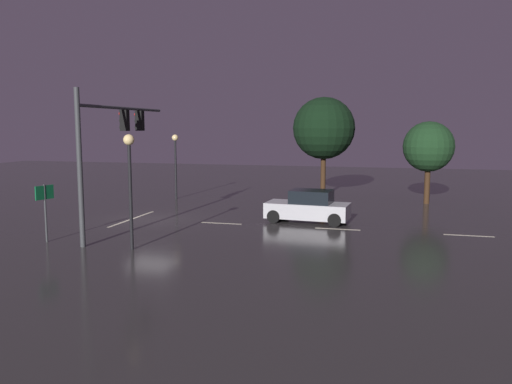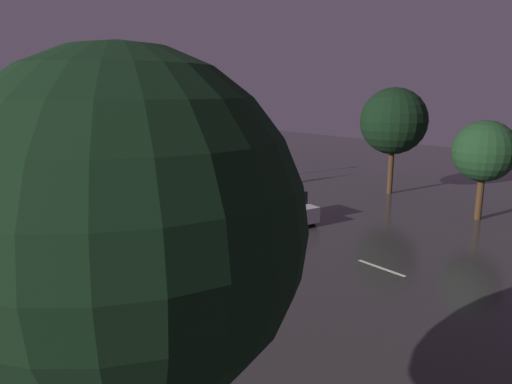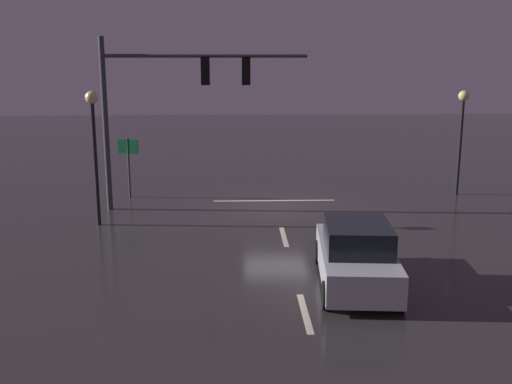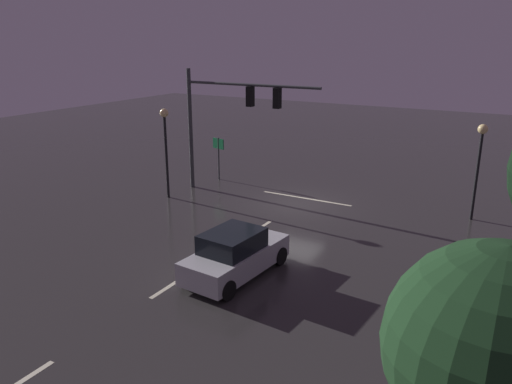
% 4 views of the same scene
% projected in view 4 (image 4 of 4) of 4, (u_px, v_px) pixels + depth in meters
% --- Properties ---
extents(ground_plane, '(80.00, 80.00, 0.00)m').
position_uv_depth(ground_plane, '(297.00, 204.00, 25.33)').
color(ground_plane, '#2D2B2B').
extents(traffic_signal_assembly, '(7.72, 0.47, 6.56)m').
position_uv_depth(traffic_signal_assembly, '(228.00, 109.00, 25.83)').
color(traffic_signal_assembly, '#383A3D').
rests_on(traffic_signal_assembly, ground_plane).
extents(lane_dash_far, '(0.16, 2.20, 0.01)m').
position_uv_depth(lane_dash_far, '(258.00, 229.00, 22.01)').
color(lane_dash_far, beige).
rests_on(lane_dash_far, ground_plane).
extents(lane_dash_mid, '(0.16, 2.20, 0.01)m').
position_uv_depth(lane_dash_mid, '(172.00, 285.00, 17.03)').
color(lane_dash_mid, beige).
rests_on(lane_dash_mid, ground_plane).
extents(stop_bar, '(5.00, 0.16, 0.01)m').
position_uv_depth(stop_bar, '(306.00, 198.00, 26.24)').
color(stop_bar, beige).
rests_on(stop_bar, ground_plane).
extents(car_approaching, '(2.21, 4.48, 1.70)m').
position_uv_depth(car_approaching, '(235.00, 254.00, 17.49)').
color(car_approaching, '#B7B7BC').
rests_on(car_approaching, ground_plane).
extents(street_lamp_left_kerb, '(0.44, 0.44, 4.45)m').
position_uv_depth(street_lamp_left_kerb, '(480.00, 153.00, 22.28)').
color(street_lamp_left_kerb, black).
rests_on(street_lamp_left_kerb, ground_plane).
extents(street_lamp_right_kerb, '(0.44, 0.44, 4.68)m').
position_uv_depth(street_lamp_right_kerb, '(165.00, 136.00, 25.47)').
color(street_lamp_right_kerb, black).
rests_on(street_lamp_right_kerb, ground_plane).
extents(route_sign, '(0.88, 0.30, 2.52)m').
position_uv_depth(route_sign, '(218.00, 149.00, 29.30)').
color(route_sign, '#383A3D').
rests_on(route_sign, ground_plane).
extents(tree_left_near, '(3.24, 3.24, 5.33)m').
position_uv_depth(tree_left_near, '(493.00, 350.00, 7.28)').
color(tree_left_near, '#382314').
rests_on(tree_left_near, ground_plane).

